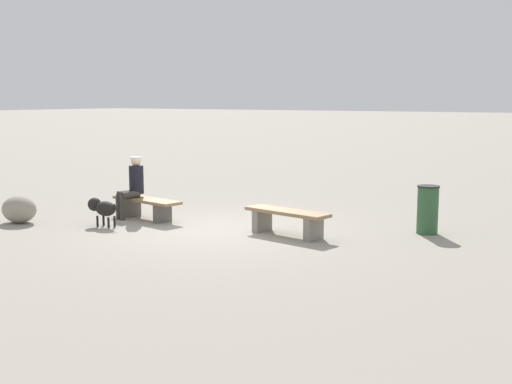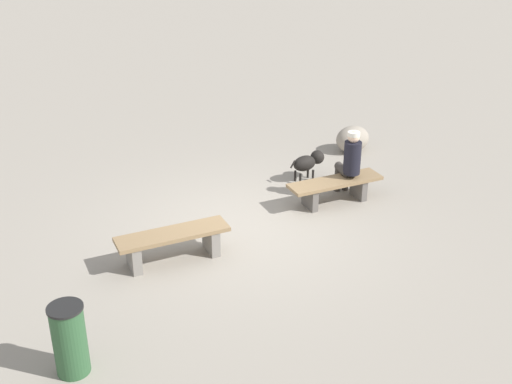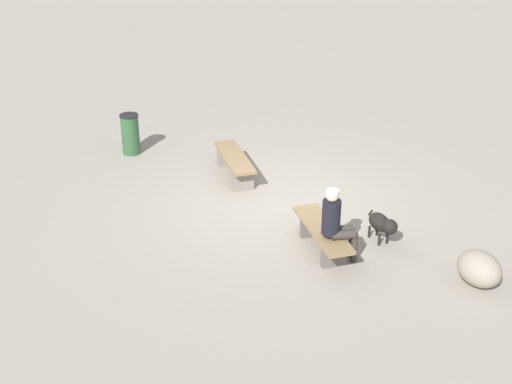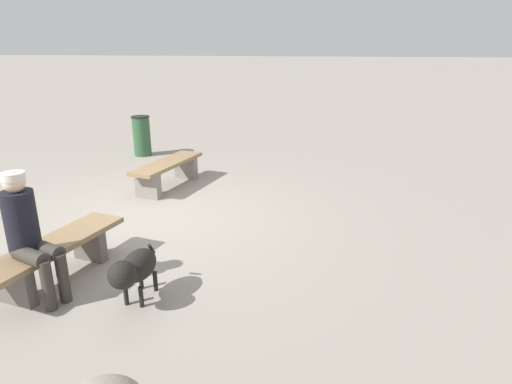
{
  "view_description": "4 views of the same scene",
  "coord_description": "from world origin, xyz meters",
  "px_view_note": "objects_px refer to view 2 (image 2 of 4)",
  "views": [
    {
      "loc": [
        -7.23,
        10.0,
        2.5
      ],
      "look_at": [
        -1.11,
        0.26,
        0.84
      ],
      "focal_mm": 46.09,
      "sensor_mm": 36.0,
      "label": 1
    },
    {
      "loc": [
        -5.14,
        -7.82,
        5.09
      ],
      "look_at": [
        0.27,
        0.1,
        0.53
      ],
      "focal_mm": 45.42,
      "sensor_mm": 36.0,
      "label": 2
    },
    {
      "loc": [
        10.37,
        -5.52,
        6.15
      ],
      "look_at": [
        0.76,
        -0.84,
        0.78
      ],
      "focal_mm": 49.18,
      "sensor_mm": 36.0,
      "label": 3
    },
    {
      "loc": [
        5.37,
        2.84,
        2.38
      ],
      "look_at": [
        0.37,
        1.74,
        0.66
      ],
      "focal_mm": 30.48,
      "sensor_mm": 36.0,
      "label": 4
    }
  ],
  "objects_px": {
    "seated_person": "(350,160)",
    "trash_bin": "(70,340)",
    "bench_right": "(335,187)",
    "boulder": "(353,139)",
    "dog": "(308,162)",
    "bench_left": "(173,241)"
  },
  "relations": [
    {
      "from": "seated_person",
      "to": "trash_bin",
      "type": "bearing_deg",
      "value": -145.55
    },
    {
      "from": "bench_right",
      "to": "boulder",
      "type": "bearing_deg",
      "value": 50.56
    },
    {
      "from": "dog",
      "to": "seated_person",
      "type": "bearing_deg",
      "value": -82.55
    },
    {
      "from": "trash_bin",
      "to": "boulder",
      "type": "height_order",
      "value": "trash_bin"
    },
    {
      "from": "seated_person",
      "to": "dog",
      "type": "distance_m",
      "value": 1.07
    },
    {
      "from": "dog",
      "to": "boulder",
      "type": "height_order",
      "value": "dog"
    },
    {
      "from": "seated_person",
      "to": "bench_left",
      "type": "bearing_deg",
      "value": -159.58
    },
    {
      "from": "dog",
      "to": "boulder",
      "type": "relative_size",
      "value": 1.02
    },
    {
      "from": "bench_right",
      "to": "seated_person",
      "type": "relative_size",
      "value": 1.37
    },
    {
      "from": "bench_left",
      "to": "trash_bin",
      "type": "height_order",
      "value": "trash_bin"
    },
    {
      "from": "dog",
      "to": "trash_bin",
      "type": "bearing_deg",
      "value": -153.27
    },
    {
      "from": "trash_bin",
      "to": "dog",
      "type": "bearing_deg",
      "value": 25.73
    },
    {
      "from": "bench_right",
      "to": "bench_left",
      "type": "bearing_deg",
      "value": -168.23
    },
    {
      "from": "trash_bin",
      "to": "boulder",
      "type": "bearing_deg",
      "value": 24.54
    },
    {
      "from": "bench_left",
      "to": "seated_person",
      "type": "distance_m",
      "value": 3.62
    },
    {
      "from": "bench_right",
      "to": "dog",
      "type": "height_order",
      "value": "dog"
    },
    {
      "from": "bench_right",
      "to": "trash_bin",
      "type": "height_order",
      "value": "trash_bin"
    },
    {
      "from": "bench_left",
      "to": "bench_right",
      "type": "bearing_deg",
      "value": 11.77
    },
    {
      "from": "dog",
      "to": "trash_bin",
      "type": "xyz_separation_m",
      "value": [
        -5.59,
        -2.69,
        0.08
      ]
    },
    {
      "from": "seated_person",
      "to": "boulder",
      "type": "height_order",
      "value": "seated_person"
    },
    {
      "from": "seated_person",
      "to": "dog",
      "type": "bearing_deg",
      "value": 114.39
    },
    {
      "from": "bench_right",
      "to": "dog",
      "type": "relative_size",
      "value": 2.29
    }
  ]
}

